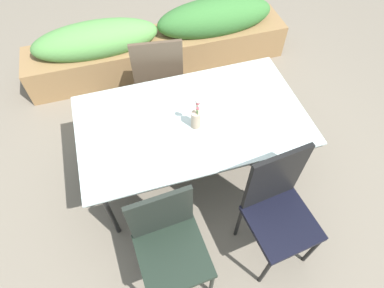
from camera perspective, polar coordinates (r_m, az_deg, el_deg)
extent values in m
plane|color=#756B5B|center=(2.98, -1.09, -4.46)|extent=(12.00, 12.00, 0.00)
cube|color=#B2C6C1|center=(2.39, 0.00, 4.33)|extent=(1.68, 0.97, 0.02)
cube|color=black|center=(2.40, 0.00, 4.02)|extent=(1.65, 0.95, 0.02)
cylinder|color=black|center=(2.46, -14.29, -11.61)|extent=(0.04, 0.04, 0.71)
cylinder|color=black|center=(2.72, 17.42, -3.29)|extent=(0.04, 0.04, 0.71)
cylinder|color=black|center=(2.88, -16.36, 1.75)|extent=(0.04, 0.04, 0.71)
cylinder|color=black|center=(3.10, 11.19, 7.93)|extent=(0.04, 0.04, 0.71)
cube|color=brown|center=(3.13, -6.07, 12.36)|extent=(0.51, 0.51, 0.04)
cube|color=#4C3D2D|center=(2.81, -6.10, 13.41)|extent=(0.43, 0.09, 0.48)
cylinder|color=#4C3D2D|center=(3.45, -9.50, 11.11)|extent=(0.03, 0.03, 0.47)
cylinder|color=#4C3D2D|center=(3.45, -2.60, 11.99)|extent=(0.03, 0.03, 0.47)
cylinder|color=#4C3D2D|center=(3.16, -9.05, 6.13)|extent=(0.03, 0.03, 0.47)
cylinder|color=#4C3D2D|center=(3.16, -1.60, 7.08)|extent=(0.03, 0.03, 0.47)
cube|color=black|center=(2.17, -3.39, -19.10)|extent=(0.46, 0.46, 0.04)
cube|color=black|center=(2.03, -5.53, -12.11)|extent=(0.41, 0.06, 0.42)
cylinder|color=black|center=(2.37, 3.46, -23.44)|extent=(0.03, 0.03, 0.46)
cylinder|color=black|center=(2.47, -0.14, -15.14)|extent=(0.03, 0.03, 0.46)
cylinder|color=black|center=(2.46, -9.20, -17.95)|extent=(0.03, 0.03, 0.46)
cube|color=black|center=(2.31, 15.57, -13.25)|extent=(0.47, 0.47, 0.04)
cube|color=black|center=(2.13, 14.39, -5.90)|extent=(0.41, 0.07, 0.53)
cylinder|color=black|center=(2.57, 20.43, -17.10)|extent=(0.03, 0.03, 0.47)
cylinder|color=black|center=(2.43, 12.75, -21.15)|extent=(0.03, 0.03, 0.47)
cylinder|color=black|center=(2.65, 15.71, -10.15)|extent=(0.03, 0.03, 0.47)
cylinder|color=black|center=(2.52, 8.21, -13.54)|extent=(0.03, 0.03, 0.47)
cylinder|color=tan|center=(2.29, 0.68, 4.33)|extent=(0.07, 0.07, 0.14)
cylinder|color=#47843D|center=(2.22, 1.00, 6.04)|extent=(0.01, 0.01, 0.14)
sphere|color=#DB4C56|center=(2.17, 1.03, 7.24)|extent=(0.03, 0.03, 0.03)
cylinder|color=#47843D|center=(2.22, 1.03, 5.44)|extent=(0.01, 0.01, 0.10)
sphere|color=#DB4C56|center=(2.18, 1.05, 6.34)|extent=(0.02, 0.02, 0.02)
cylinder|color=#47843D|center=(2.21, 0.81, 6.17)|extent=(0.00, 0.01, 0.15)
sphere|color=white|center=(2.16, 0.83, 7.51)|extent=(0.03, 0.03, 0.03)
cylinder|color=#47843D|center=(2.20, 1.01, 6.14)|extent=(0.01, 0.01, 0.17)
sphere|color=white|center=(2.14, 1.04, 7.67)|extent=(0.04, 0.04, 0.04)
cube|color=olive|center=(3.83, -5.75, 15.88)|extent=(2.88, 0.50, 0.39)
ellipsoid|color=#569347|center=(3.62, -16.63, 17.21)|extent=(1.30, 0.45, 0.36)
ellipsoid|color=#387233|center=(3.79, 4.10, 21.41)|extent=(1.30, 0.45, 0.40)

